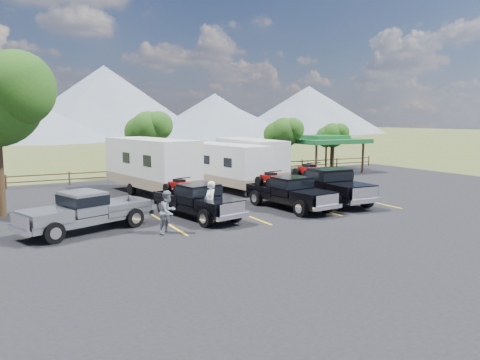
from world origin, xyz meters
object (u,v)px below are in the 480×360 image
pavilion (322,140)px  rig_center (289,191)px  trailer_right (250,160)px  person_a (210,202)px  person_b (168,212)px  rig_right (327,184)px  trailer_left (151,165)px  trailer_center (226,166)px  pickup_silver (86,210)px  rig_left (196,199)px

pavilion → rig_center: 17.89m
trailer_right → person_a: 13.28m
rig_center → person_b: rig_center is taller
rig_right → pavilion: bearing=55.1°
trailer_left → trailer_center: bearing=-18.7°
trailer_center → pickup_silver: (-10.15, -7.31, -0.69)m
rig_left → rig_center: 5.12m
person_a → person_b: bearing=-16.0°
pickup_silver → person_b: (2.88, -1.95, 0.01)m
trailer_right → rig_center: bearing=-104.6°
person_a → trailer_center: bearing=-155.8°
pavilion → rig_center: bearing=-133.4°
rig_center → trailer_right: size_ratio=0.63×
person_b → rig_center: bearing=-16.2°
trailer_center → person_b: 11.79m
person_a → trailer_right: bearing=-162.2°
rig_center → trailer_left: size_ratio=0.58×
person_b → rig_right: bearing=-17.7°
pickup_silver → person_a: bearing=57.4°
trailer_right → person_b: trailer_right is taller
trailer_center → person_b: trailer_center is taller
trailer_center → person_a: trailer_center is taller
person_a → pavilion: bearing=-175.7°
pickup_silver → person_b: bearing=36.2°
trailer_left → trailer_center: size_ratio=1.14×
rig_right → pickup_silver: (-13.08, -0.63, -0.15)m
trailer_center → pickup_silver: size_ratio=1.47×
rig_center → pickup_silver: size_ratio=0.98×
rig_center → rig_left: bearing=171.9°
rig_right → person_b: (-10.20, -2.59, -0.14)m
rig_center → pickup_silver: bearing=174.6°
trailer_right → pickup_silver: size_ratio=1.55×
trailer_center → person_b: (-7.27, -9.26, -0.68)m
trailer_left → rig_center: bearing=-68.6°
rig_left → pickup_silver: 5.09m
pavilion → rig_left: size_ratio=1.09×
pavilion → trailer_left: 17.84m
rig_center → person_a: (-5.07, -1.29, 0.06)m
trailer_left → person_a: (-0.20, -9.21, -0.83)m
rig_right → trailer_right: (0.04, 8.77, 0.63)m
trailer_center → pavilion: bearing=16.4°
rig_right → trailer_center: trailer_center is taller
trailer_right → trailer_center: bearing=-142.0°
pickup_silver → person_a: (5.12, -1.17, 0.09)m
rig_right → trailer_right: bearing=91.8°
pavilion → trailer_right: 10.05m
trailer_right → person_a: size_ratio=4.74×
rig_center → person_a: person_a is taller
trailer_left → trailer_right: bearing=-0.2°
trailer_right → rig_left: bearing=-128.6°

